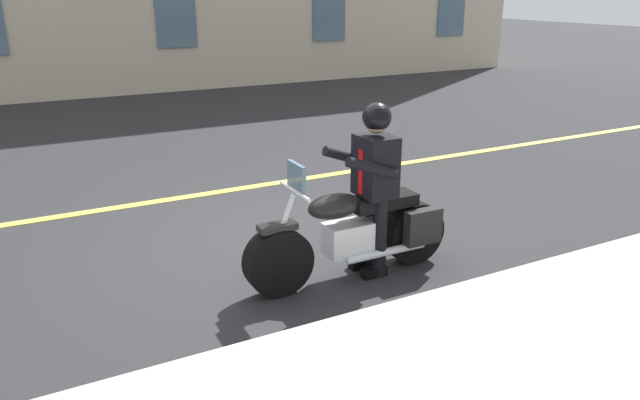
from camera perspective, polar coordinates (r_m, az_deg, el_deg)
ground_plane at (r=6.99m, az=-3.72°, el=-3.84°), size 80.00×80.00×0.00m
lane_center_stripe at (r=8.74m, az=-9.09°, el=0.81°), size 60.00×0.16×0.01m
motorcycle_main at (r=6.01m, az=3.42°, el=-3.17°), size 2.21×0.60×1.26m
rider_main at (r=5.91m, az=5.09°, el=2.41°), size 0.62×0.54×1.74m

